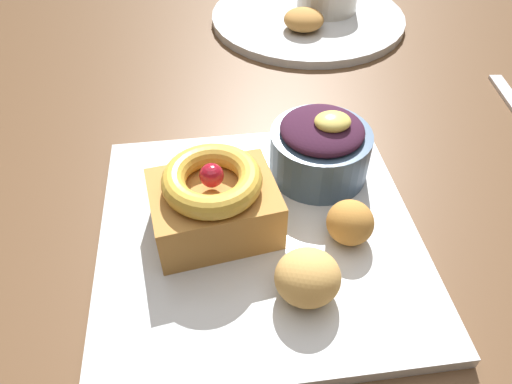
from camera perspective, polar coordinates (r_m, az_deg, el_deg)
The scene contains 8 objects.
dining_table at distance 0.57m, azimuth -2.36°, elevation -3.22°, with size 1.28×1.06×0.73m.
front_plate at distance 0.42m, azimuth 0.35°, elevation -5.17°, with size 0.28×0.28×0.01m, color silver.
cake_slice at distance 0.40m, azimuth -5.08°, elevation -1.15°, with size 0.11×0.09×0.07m.
berry_ramekin at distance 0.46m, azimuth 7.74°, elevation 5.32°, with size 0.10×0.10×0.07m.
fritter_front at distance 0.41m, azimuth 11.24°, elevation -3.61°, with size 0.04×0.04×0.04m, color #BC7F38.
fritter_middle at distance 0.37m, azimuth 6.23°, elevation -10.17°, with size 0.05×0.05×0.04m, color tan.
back_plate at distance 0.79m, azimuth 6.21°, elevation 20.17°, with size 0.30×0.30×0.01m, color silver.
back_pastry at distance 0.73m, azimuth 5.76°, elevation 19.92°, with size 0.06×0.06×0.03m, color #B77F3D.
Camera 1 is at (-0.03, -0.38, 1.06)m, focal length 33.27 mm.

